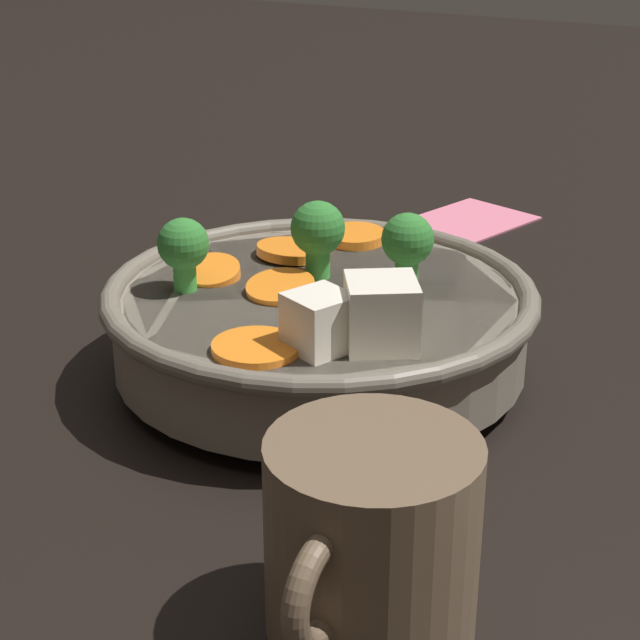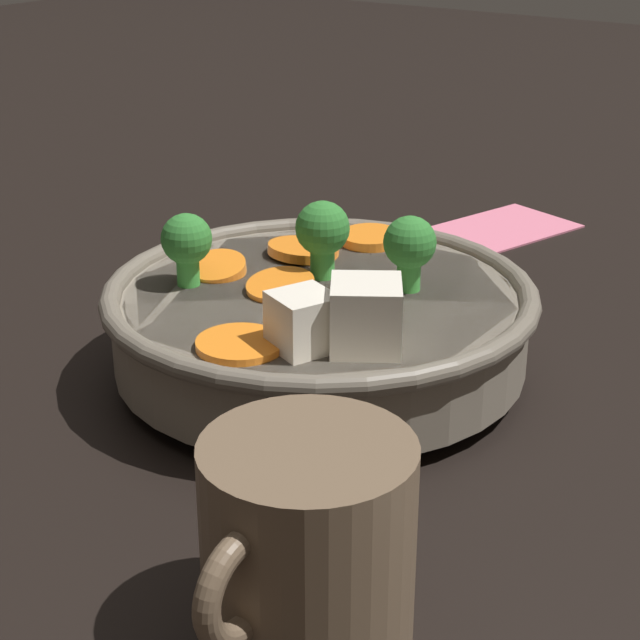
# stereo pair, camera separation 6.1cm
# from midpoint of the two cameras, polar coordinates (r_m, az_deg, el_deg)

# --- Properties ---
(ground_plane) EXTENTS (3.00, 3.00, 0.00)m
(ground_plane) POSITION_cam_midpoint_polar(r_m,az_deg,el_deg) (0.63, -2.80, -3.02)
(ground_plane) COLOR black
(stirfry_bowl) EXTENTS (0.25, 0.25, 0.10)m
(stirfry_bowl) POSITION_cam_midpoint_polar(r_m,az_deg,el_deg) (0.61, -2.88, 0.12)
(stirfry_bowl) COLOR slate
(stirfry_bowl) RESTS_ON ground_plane
(dark_mug) EXTENTS (0.11, 0.08, 0.08)m
(dark_mug) POSITION_cam_midpoint_polar(r_m,az_deg,el_deg) (0.41, -1.62, -11.81)
(dark_mug) COLOR brown
(dark_mug) RESTS_ON ground_plane
(napkin) EXTENTS (0.13, 0.11, 0.00)m
(napkin) POSITION_cam_midpoint_polar(r_m,az_deg,el_deg) (0.90, 5.81, 5.23)
(napkin) COLOR #D16B84
(napkin) RESTS_ON ground_plane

